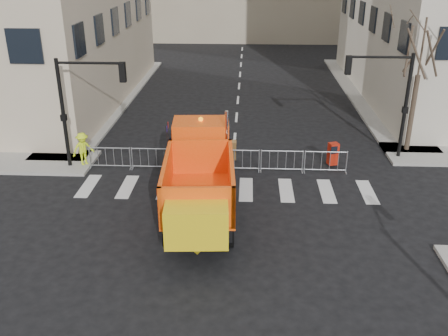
{
  "coord_description": "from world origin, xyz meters",
  "views": [
    {
      "loc": [
        0.69,
        -14.67,
        9.91
      ],
      "look_at": [
        -0.15,
        2.5,
        2.35
      ],
      "focal_mm": 40.0,
      "sensor_mm": 36.0,
      "label": 1
    }
  ],
  "objects_px": {
    "newspaper_box": "(333,154)",
    "worker": "(83,149)",
    "plow_truck": "(200,174)",
    "cop_b": "(188,156)",
    "cop_a": "(223,159)",
    "cop_c": "(173,156)"
  },
  "relations": [
    {
      "from": "plow_truck",
      "to": "cop_b",
      "type": "relative_size",
      "value": 5.41
    },
    {
      "from": "cop_a",
      "to": "newspaper_box",
      "type": "bearing_deg",
      "value": 170.67
    },
    {
      "from": "cop_a",
      "to": "worker",
      "type": "bearing_deg",
      "value": -27.77
    },
    {
      "from": "cop_b",
      "to": "cop_c",
      "type": "height_order",
      "value": "cop_b"
    },
    {
      "from": "plow_truck",
      "to": "cop_c",
      "type": "distance_m",
      "value": 4.21
    },
    {
      "from": "cop_a",
      "to": "cop_b",
      "type": "height_order",
      "value": "cop_b"
    },
    {
      "from": "plow_truck",
      "to": "cop_a",
      "type": "bearing_deg",
      "value": -14.35
    },
    {
      "from": "cop_b",
      "to": "newspaper_box",
      "type": "height_order",
      "value": "cop_b"
    },
    {
      "from": "plow_truck",
      "to": "newspaper_box",
      "type": "distance_m",
      "value": 7.95
    },
    {
      "from": "cop_a",
      "to": "cop_c",
      "type": "relative_size",
      "value": 0.89
    },
    {
      "from": "cop_b",
      "to": "worker",
      "type": "xyz_separation_m",
      "value": [
        -5.21,
        0.64,
        0.03
      ]
    },
    {
      "from": "cop_c",
      "to": "worker",
      "type": "height_order",
      "value": "cop_c"
    },
    {
      "from": "newspaper_box",
      "to": "cop_a",
      "type": "bearing_deg",
      "value": 173.82
    },
    {
      "from": "cop_a",
      "to": "cop_c",
      "type": "distance_m",
      "value": 2.37
    },
    {
      "from": "plow_truck",
      "to": "worker",
      "type": "relative_size",
      "value": 6.23
    },
    {
      "from": "plow_truck",
      "to": "cop_b",
      "type": "height_order",
      "value": "plow_truck"
    },
    {
      "from": "cop_b",
      "to": "cop_c",
      "type": "relative_size",
      "value": 1.02
    },
    {
      "from": "cop_c",
      "to": "cop_b",
      "type": "bearing_deg",
      "value": 123.17
    },
    {
      "from": "plow_truck",
      "to": "newspaper_box",
      "type": "bearing_deg",
      "value": -54.05
    },
    {
      "from": "cop_c",
      "to": "newspaper_box",
      "type": "xyz_separation_m",
      "value": [
        7.73,
        1.25,
        -0.22
      ]
    },
    {
      "from": "newspaper_box",
      "to": "worker",
      "type": "bearing_deg",
      "value": 163.55
    },
    {
      "from": "plow_truck",
      "to": "cop_c",
      "type": "relative_size",
      "value": 5.52
    }
  ]
}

